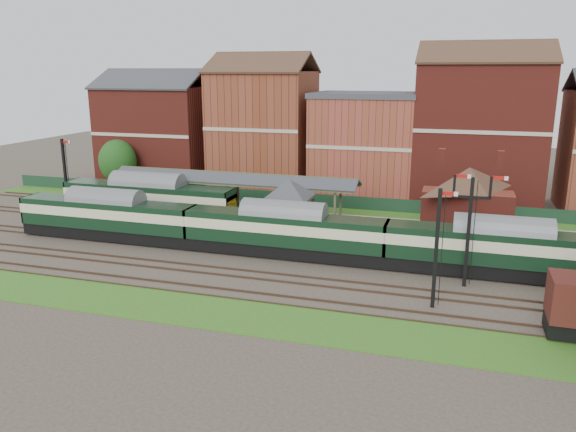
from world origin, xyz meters
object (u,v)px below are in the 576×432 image
(signal_box, at_px, (289,210))
(dmu_train, at_px, (284,230))
(semaphore_bracket, at_px, (470,224))
(platform_railcar, at_px, (149,199))

(signal_box, bearing_deg, dmu_train, -81.02)
(semaphore_bracket, xyz_separation_m, dmu_train, (-14.53, 2.50, -2.34))
(semaphore_bracket, bearing_deg, dmu_train, 170.23)
(semaphore_bracket, height_order, platform_railcar, semaphore_bracket)
(semaphore_bracket, height_order, dmu_train, semaphore_bracket)
(platform_railcar, bearing_deg, semaphore_bracket, -16.20)
(signal_box, relative_size, semaphore_bracket, 0.73)
(semaphore_bracket, xyz_separation_m, platform_railcar, (-30.98, 9.00, -2.17))
(semaphore_bracket, bearing_deg, signal_box, 159.08)
(signal_box, xyz_separation_m, semaphore_bracket, (15.04, -5.75, 1.44))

